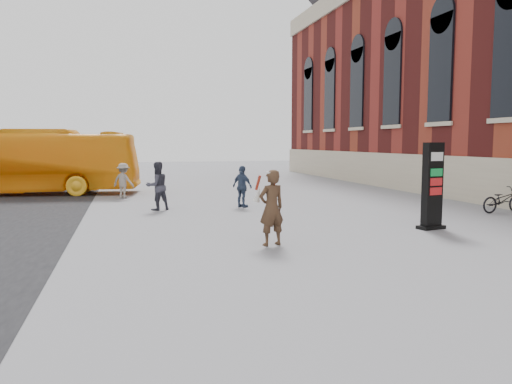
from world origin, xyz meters
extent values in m
plane|color=#9E9EA3|center=(0.00, 0.00, 0.00)|extent=(100.00, 100.00, 0.00)
cube|color=beige|center=(9.44, 6.00, 0.90)|extent=(0.18, 44.00, 1.80)
cube|color=black|center=(4.42, 0.87, 1.18)|extent=(0.60, 0.35, 2.36)
cube|color=black|center=(4.42, 0.87, 0.05)|extent=(0.82, 0.53, 0.09)
cube|color=white|center=(4.42, 0.87, 1.98)|extent=(0.47, 0.35, 0.24)
cube|color=#0F7131|center=(4.42, 0.87, 1.56)|extent=(0.47, 0.35, 0.21)
cube|color=maroon|center=(4.42, 0.87, 1.30)|extent=(0.47, 0.35, 0.21)
cube|color=maroon|center=(4.42, 0.87, 1.05)|extent=(0.47, 0.35, 0.21)
imported|color=#422C1A|center=(-0.44, -0.14, 0.87)|extent=(0.72, 0.56, 1.75)
cylinder|color=white|center=(-0.44, -0.14, 1.67)|extent=(0.24, 0.24, 0.06)
cone|color=white|center=(-0.31, 0.16, 1.19)|extent=(0.25, 0.29, 0.42)
cylinder|color=maroon|center=(-0.31, 0.16, 1.44)|extent=(0.13, 0.17, 0.36)
cone|color=white|center=(-0.71, 0.05, 1.19)|extent=(0.28, 0.25, 0.42)
cylinder|color=maroon|center=(-0.71, 0.05, 1.44)|extent=(0.16, 0.13, 0.36)
imported|color=#FFAA18|center=(-8.39, 13.56, 1.47)|extent=(10.81, 3.90, 2.95)
imported|color=#363641|center=(-2.62, 6.62, 0.85)|extent=(1.01, 0.91, 1.69)
imported|color=gray|center=(-3.78, 10.69, 0.74)|extent=(1.11, 1.00, 1.49)
imported|color=#34435D|center=(0.43, 6.59, 0.76)|extent=(0.81, 0.94, 1.52)
imported|color=black|center=(8.60, 3.02, 0.44)|extent=(1.71, 0.71, 0.87)
camera|label=1|loc=(-3.64, -11.01, 2.37)|focal=35.00mm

